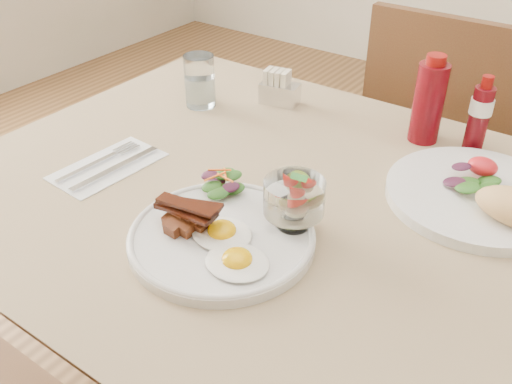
# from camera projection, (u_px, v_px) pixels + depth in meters

# --- Properties ---
(table) EXTENTS (1.33, 0.88, 0.75)m
(table) POSITION_uv_depth(u_px,v_px,m) (328.00, 256.00, 0.97)
(table) COLOR #56381B
(table) RESTS_ON ground
(chair_far) EXTENTS (0.42, 0.42, 0.93)m
(chair_far) POSITION_uv_depth(u_px,v_px,m) (450.00, 163.00, 1.49)
(chair_far) COLOR #56381B
(chair_far) RESTS_ON ground
(main_plate) EXTENTS (0.28, 0.28, 0.02)m
(main_plate) POSITION_uv_depth(u_px,v_px,m) (222.00, 238.00, 0.85)
(main_plate) COLOR silver
(main_plate) RESTS_ON table
(fried_eggs) EXTENTS (0.15, 0.12, 0.03)m
(fried_eggs) POSITION_uv_depth(u_px,v_px,m) (229.00, 246.00, 0.81)
(fried_eggs) COLOR white
(fried_eggs) RESTS_ON main_plate
(bacon_potato_pile) EXTENTS (0.11, 0.07, 0.05)m
(bacon_potato_pile) POSITION_uv_depth(u_px,v_px,m) (186.00, 216.00, 0.84)
(bacon_potato_pile) COLOR maroon
(bacon_potato_pile) RESTS_ON main_plate
(side_salad) EXTENTS (0.07, 0.07, 0.04)m
(side_salad) POSITION_uv_depth(u_px,v_px,m) (222.00, 184.00, 0.93)
(side_salad) COLOR #1C4C14
(side_salad) RESTS_ON main_plate
(fruit_cup) EXTENTS (0.09, 0.09, 0.09)m
(fruit_cup) POSITION_uv_depth(u_px,v_px,m) (294.00, 197.00, 0.84)
(fruit_cup) COLOR white
(fruit_cup) RESTS_ON main_plate
(second_plate) EXTENTS (0.31, 0.30, 0.08)m
(second_plate) POSITION_uv_depth(u_px,v_px,m) (488.00, 197.00, 0.92)
(second_plate) COLOR silver
(second_plate) RESTS_ON table
(ketchup_bottle) EXTENTS (0.07, 0.07, 0.17)m
(ketchup_bottle) POSITION_uv_depth(u_px,v_px,m) (429.00, 101.00, 1.08)
(ketchup_bottle) COLOR #56040C
(ketchup_bottle) RESTS_ON table
(hot_sauce_bottle) EXTENTS (0.05, 0.05, 0.15)m
(hot_sauce_bottle) POSITION_uv_depth(u_px,v_px,m) (480.00, 115.00, 1.05)
(hot_sauce_bottle) COLOR #56040C
(hot_sauce_bottle) RESTS_ON table
(sugar_caddy) EXTENTS (0.09, 0.06, 0.08)m
(sugar_caddy) POSITION_uv_depth(u_px,v_px,m) (279.00, 90.00, 1.25)
(sugar_caddy) COLOR silver
(sugar_caddy) RESTS_ON table
(water_glass) EXTENTS (0.07, 0.07, 0.11)m
(water_glass) POSITION_uv_depth(u_px,v_px,m) (200.00, 84.00, 1.23)
(water_glass) COLOR white
(water_glass) RESTS_ON table
(napkin_cutlery) EXTENTS (0.12, 0.21, 0.01)m
(napkin_cutlery) POSITION_uv_depth(u_px,v_px,m) (108.00, 166.00, 1.04)
(napkin_cutlery) COLOR white
(napkin_cutlery) RESTS_ON table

